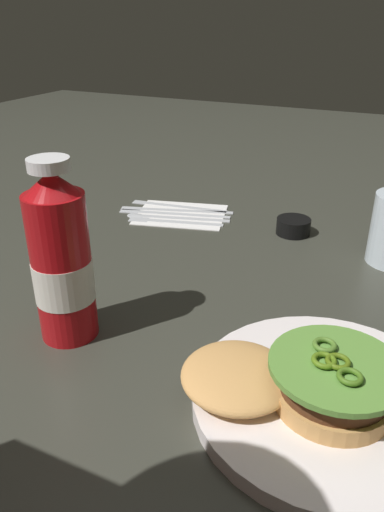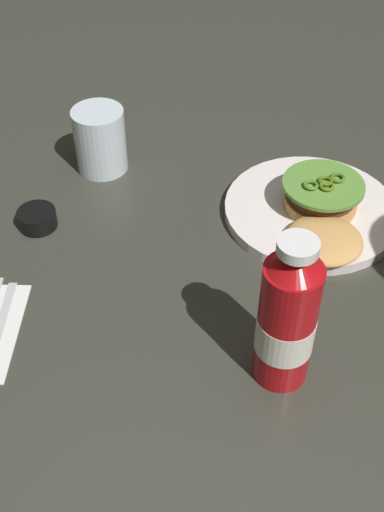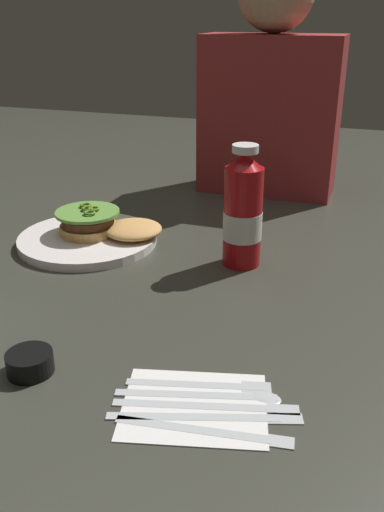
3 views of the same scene
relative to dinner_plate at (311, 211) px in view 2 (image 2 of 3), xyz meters
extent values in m
plane|color=#36372E|center=(0.13, -0.13, -0.01)|extent=(3.00, 3.00, 0.00)
cylinder|color=white|center=(0.00, 0.00, 0.00)|extent=(0.27, 0.27, 0.02)
cylinder|color=tan|center=(0.00, 0.01, 0.02)|extent=(0.11, 0.11, 0.02)
cylinder|color=#512D19|center=(0.00, 0.01, 0.03)|extent=(0.10, 0.10, 0.02)
cylinder|color=red|center=(0.00, 0.01, 0.05)|extent=(0.09, 0.09, 0.01)
cylinder|color=#5D9139|center=(0.00, 0.01, 0.05)|extent=(0.12, 0.12, 0.01)
torus|color=#456E1D|center=(-0.02, 0.03, 0.06)|extent=(0.02, 0.02, 0.01)
torus|color=#507B29|center=(0.01, -0.01, 0.06)|extent=(0.02, 0.02, 0.01)
torus|color=#4E6A14|center=(0.00, 0.01, 0.06)|extent=(0.02, 0.02, 0.01)
torus|color=#517518|center=(0.01, 0.02, 0.06)|extent=(0.02, 0.02, 0.01)
ellipsoid|color=tan|center=(0.09, 0.03, 0.02)|extent=(0.11, 0.11, 0.03)
cylinder|color=#B20F14|center=(0.31, 0.01, 0.08)|extent=(0.07, 0.07, 0.18)
cone|color=#B20F14|center=(0.31, 0.01, 0.18)|extent=(0.06, 0.06, 0.03)
cylinder|color=white|center=(0.31, 0.01, 0.20)|extent=(0.04, 0.04, 0.01)
cylinder|color=white|center=(0.31, 0.01, 0.07)|extent=(0.07, 0.07, 0.05)
cylinder|color=silver|center=(-0.03, -0.36, 0.05)|extent=(0.09, 0.09, 0.11)
cylinder|color=black|center=(0.14, -0.40, 0.01)|extent=(0.06, 0.06, 0.03)
camera|label=1|loc=(-0.04, 0.39, 0.34)|focal=34.37mm
camera|label=2|loc=(0.80, 0.04, 0.65)|focal=45.62mm
camera|label=3|loc=(0.52, -0.87, 0.41)|focal=38.65mm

